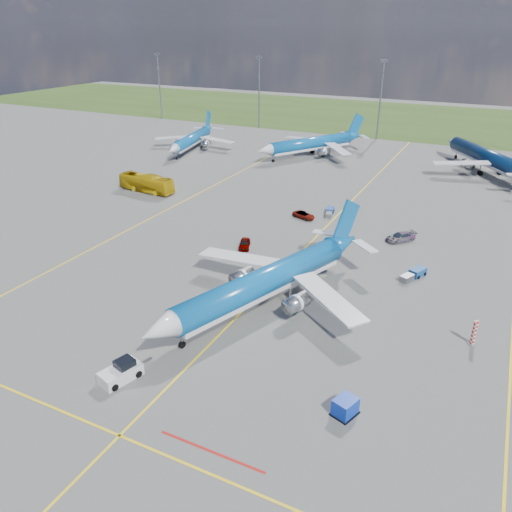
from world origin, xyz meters
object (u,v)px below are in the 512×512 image
at_px(bg_jet_nw, 192,150).
at_px(baggage_tug_w, 414,274).
at_px(main_airliner, 264,306).
at_px(service_car_a, 245,244).
at_px(bg_jet_n, 483,172).
at_px(pushback_tug, 121,372).
at_px(service_car_b, 304,215).
at_px(baggage_tug_c, 330,212).
at_px(uld_container, 345,407).
at_px(warning_post, 474,332).
at_px(service_car_c, 401,237).
at_px(bg_jet_nnw, 310,156).
at_px(apron_bus, 146,183).

relative_size(bg_jet_nw, baggage_tug_w, 6.65).
height_order(main_airliner, service_car_a, main_airliner).
bearing_deg(main_airliner, bg_jet_n, 95.07).
height_order(pushback_tug, service_car_b, pushback_tug).
bearing_deg(bg_jet_nw, service_car_b, -49.13).
distance_m(service_car_a, baggage_tug_c, 21.73).
bearing_deg(main_airliner, uld_container, -23.94).
bearing_deg(warning_post, baggage_tug_c, 130.26).
relative_size(uld_container, baggage_tug_w, 0.43).
xyz_separation_m(service_car_b, baggage_tug_c, (3.52, 4.12, -0.13)).
xyz_separation_m(bg_jet_nw, service_car_c, (65.39, -38.95, 0.73)).
bearing_deg(service_car_a, pushback_tug, -105.68).
bearing_deg(bg_jet_nnw, pushback_tug, -49.84).
bearing_deg(warning_post, service_car_b, 137.57).
bearing_deg(service_car_c, baggage_tug_c, -161.92).
xyz_separation_m(bg_jet_nw, pushback_tug, (47.65, -86.40, 0.79)).
distance_m(pushback_tug, apron_bus, 61.78).
xyz_separation_m(warning_post, bg_jet_n, (-3.98, 76.64, -1.50)).
distance_m(warning_post, baggage_tug_c, 42.60).
relative_size(pushback_tug, uld_container, 2.81).
xyz_separation_m(main_airliner, apron_bus, (-42.27, 31.51, 1.80)).
height_order(bg_jet_nw, pushback_tug, bg_jet_nw).
height_order(apron_bus, baggage_tug_w, apron_bus).
bearing_deg(service_car_a, uld_container, -70.82).
distance_m(service_car_b, baggage_tug_w, 26.82).
relative_size(bg_jet_nnw, pushback_tug, 6.17).
height_order(bg_jet_nnw, pushback_tug, bg_jet_nnw).
bearing_deg(warning_post, baggage_tug_w, 123.10).
distance_m(pushback_tug, baggage_tug_c, 54.45).
bearing_deg(bg_jet_n, bg_jet_nw, -25.35).
xyz_separation_m(service_car_c, baggage_tug_c, (-14.41, 6.90, -0.26)).
height_order(service_car_b, baggage_tug_c, service_car_b).
height_order(warning_post, bg_jet_n, bg_jet_n).
distance_m(pushback_tug, uld_container, 22.03).
relative_size(bg_jet_nnw, baggage_tug_c, 7.91).
distance_m(bg_jet_nnw, apron_bus, 48.55).
height_order(bg_jet_n, baggage_tug_c, bg_jet_n).
distance_m(bg_jet_nw, bg_jet_nnw, 33.07).
relative_size(bg_jet_n, main_airliner, 1.04).
bearing_deg(uld_container, bg_jet_nw, 149.75).
distance_m(bg_jet_nnw, service_car_a, 62.02).
relative_size(pushback_tug, apron_bus, 0.46).
bearing_deg(apron_bus, pushback_tug, -139.94).
height_order(uld_container, baggage_tug_w, uld_container).
bearing_deg(apron_bus, baggage_tug_c, -79.45).
relative_size(bg_jet_n, uld_container, 18.80).
relative_size(pushback_tug, service_car_b, 1.36).
bearing_deg(pushback_tug, warning_post, 51.80).
xyz_separation_m(bg_jet_nnw, uld_container, (37.09, -89.65, 0.84)).
relative_size(pushback_tug, baggage_tug_c, 1.28).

